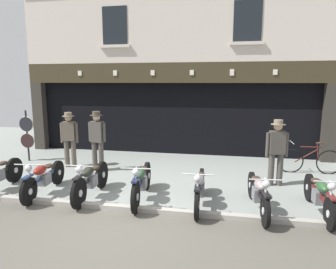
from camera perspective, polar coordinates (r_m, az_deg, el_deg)
The scene contains 15 objects.
ground at distance 5.72m, azimuth -10.81°, elevation -18.34°, with size 23.01×22.00×0.18m.
shop_facade at distance 12.86m, azimuth 2.25°, elevation 5.48°, with size 11.31×4.42×6.04m.
motorcycle_left at distance 7.87m, azimuth -22.15°, elevation -7.37°, with size 0.62×2.03×0.91m.
motorcycle_center_left at distance 7.31m, azimuth -14.19°, elevation -8.11°, with size 0.62×1.99×0.93m.
motorcycle_center at distance 6.97m, azimuth -4.93°, elevation -8.69°, with size 0.62×2.11×0.94m.
motorcycle_center_right at distance 6.68m, azimuth 5.89°, elevation -9.74°, with size 0.62×2.02×0.90m.
motorcycle_right at distance 6.64m, azimuth 16.48°, elevation -10.25°, with size 0.62×2.04×0.90m.
motorcycle_far_right at distance 6.95m, azimuth 26.38°, elevation -9.98°, with size 0.62×2.04×0.90m.
salesman_left at distance 9.97m, azimuth -17.90°, elevation -0.38°, with size 0.56×0.36×1.72m.
shopkeeper_center at distance 9.30m, azimuth -13.05°, elevation -0.57°, with size 0.56×0.37×1.79m.
salesman_right at distance 8.25m, azimuth 19.60°, elevation -2.60°, with size 0.56×0.36×1.71m.
tyre_sign_pole at distance 11.24m, azimuth -24.80°, elevation 0.27°, with size 0.51×0.06×1.71m.
advert_board_near at distance 11.08m, azimuth 12.34°, elevation 5.28°, with size 0.83×0.03×1.12m.
advert_board_far at distance 11.16m, azimuth 17.87°, elevation 5.08°, with size 0.73×0.03×0.94m.
leaning_bicycle at distance 9.84m, azimuth 24.97°, elevation -4.40°, with size 1.79×0.50×0.95m.
Camera 1 is at (1.94, -5.65, 2.65)m, focal length 32.70 mm.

